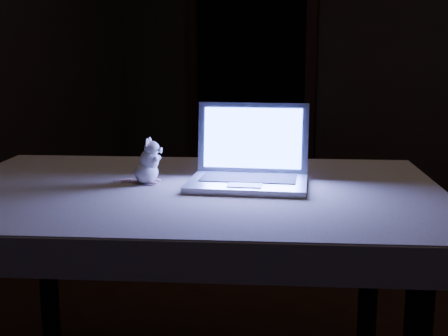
% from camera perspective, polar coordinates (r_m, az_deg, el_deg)
% --- Properties ---
extents(back_wall, '(4.50, 0.04, 2.60)m').
position_cam_1_polar(back_wall, '(4.46, 16.24, 11.59)').
color(back_wall, black).
rests_on(back_wall, ground).
extents(doorway, '(1.06, 0.36, 2.13)m').
position_cam_1_polar(doorway, '(4.73, 2.56, 9.13)').
color(doorway, black).
rests_on(doorway, back_wall).
extents(table, '(1.72, 1.39, 0.80)m').
position_cam_1_polar(table, '(2.06, -2.93, -12.99)').
color(table, black).
rests_on(table, floor).
extents(tablecloth, '(1.73, 1.28, 0.10)m').
position_cam_1_polar(tablecloth, '(2.00, -3.89, -2.83)').
color(tablecloth, beige).
rests_on(tablecloth, table).
extents(laptop, '(0.45, 0.42, 0.26)m').
position_cam_1_polar(laptop, '(1.91, 2.28, 2.01)').
color(laptop, '#B0B0B5').
rests_on(laptop, tablecloth).
extents(plush_mouse, '(0.11, 0.11, 0.15)m').
position_cam_1_polar(plush_mouse, '(1.98, -7.43, 0.67)').
color(plush_mouse, silver).
rests_on(plush_mouse, tablecloth).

